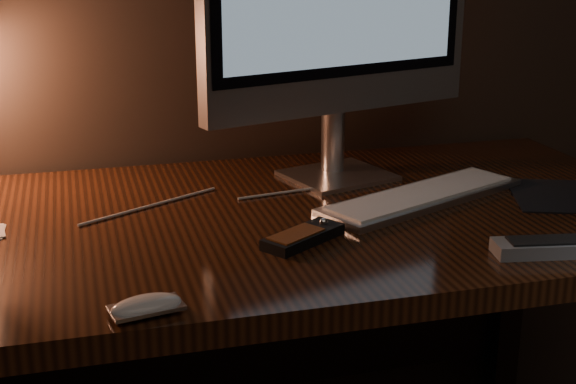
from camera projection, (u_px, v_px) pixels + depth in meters
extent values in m
cube|color=#3B1C0D|center=(232.00, 229.00, 1.38)|extent=(1.60, 0.75, 0.04)
cube|color=black|center=(506.00, 299.00, 1.98)|extent=(0.06, 0.06, 0.71)
cube|color=black|center=(203.00, 293.00, 1.78)|extent=(1.48, 0.02, 0.51)
cube|color=silver|center=(337.00, 175.00, 1.60)|extent=(0.23, 0.22, 0.01)
cylinder|color=silver|center=(333.00, 138.00, 1.61)|extent=(0.06, 0.06, 0.13)
cube|color=silver|center=(422.00, 196.00, 1.46)|extent=(0.44, 0.28, 0.02)
ellipsoid|color=white|center=(147.00, 308.00, 1.02)|extent=(0.10, 0.06, 0.02)
cube|color=black|center=(303.00, 237.00, 1.26)|extent=(0.15, 0.12, 0.02)
cube|color=brown|center=(303.00, 231.00, 1.26)|extent=(0.10, 0.09, 0.00)
sphere|color=silver|center=(303.00, 230.00, 1.26)|extent=(0.02, 0.02, 0.02)
cube|color=gray|center=(563.00, 247.00, 1.21)|extent=(0.22, 0.09, 0.02)
cube|color=black|center=(564.00, 240.00, 1.21)|extent=(0.17, 0.07, 0.00)
cylinder|color=red|center=(564.00, 238.00, 1.21)|extent=(0.01, 0.01, 0.00)
cylinder|color=#0C8C19|center=(564.00, 238.00, 1.21)|extent=(0.01, 0.01, 0.00)
cylinder|color=gold|center=(564.00, 238.00, 1.21)|extent=(0.01, 0.01, 0.00)
cylinder|color=#1433BF|center=(564.00, 238.00, 1.21)|extent=(0.01, 0.01, 0.00)
cylinder|color=white|center=(231.00, 199.00, 1.46)|extent=(0.54, 0.17, 0.00)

